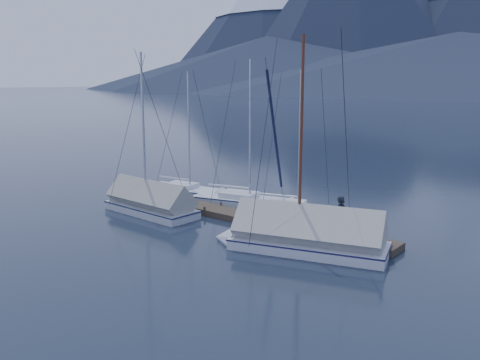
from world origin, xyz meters
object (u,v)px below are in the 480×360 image
(sailboat_open_mid, at_px, (257,204))
(sailboat_open_right, at_px, (306,212))
(sailboat_open_left, at_px, (196,193))
(person, at_px, (342,216))
(sailboat_covered_near, at_px, (295,238))
(sailboat_covered_far, at_px, (145,204))

(sailboat_open_mid, height_order, sailboat_open_right, sailboat_open_mid)
(sailboat_open_left, distance_m, person, 12.67)
(sailboat_covered_near, bearing_deg, sailboat_open_right, 117.30)
(sailboat_open_left, relative_size, sailboat_open_mid, 0.93)
(sailboat_open_left, xyz_separation_m, sailboat_open_mid, (5.00, 0.19, 0.01))
(sailboat_covered_far, bearing_deg, sailboat_open_right, 35.53)
(sailboat_open_right, bearing_deg, sailboat_covered_far, -144.47)
(sailboat_open_left, bearing_deg, sailboat_covered_far, -81.45)
(person, bearing_deg, sailboat_covered_near, 148.89)
(sailboat_open_right, height_order, person, sailboat_open_right)
(sailboat_open_left, height_order, sailboat_open_right, sailboat_open_left)
(sailboat_open_mid, height_order, sailboat_covered_near, sailboat_covered_near)
(sailboat_open_mid, xyz_separation_m, sailboat_covered_near, (6.14, -5.27, 0.35))
(sailboat_open_left, bearing_deg, sailboat_covered_near, -24.52)
(sailboat_open_left, relative_size, sailboat_covered_far, 0.89)
(sailboat_open_left, height_order, sailboat_open_mid, sailboat_open_mid)
(sailboat_open_right, bearing_deg, sailboat_covered_near, -62.70)
(sailboat_open_left, distance_m, sailboat_open_mid, 5.01)
(sailboat_open_mid, height_order, sailboat_covered_far, sailboat_covered_far)
(person, bearing_deg, sailboat_open_left, 73.23)
(sailboat_open_mid, relative_size, sailboat_covered_far, 0.97)
(sailboat_covered_near, relative_size, person, 5.52)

